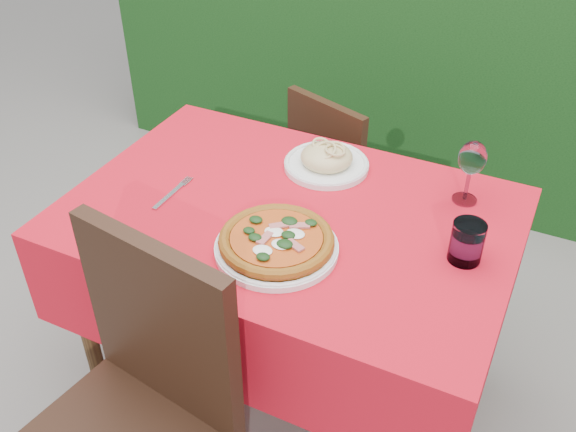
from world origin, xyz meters
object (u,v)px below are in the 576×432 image
at_px(water_glass, 467,244).
at_px(fork, 169,196).
at_px(pasta_plate, 327,160).
at_px(wine_glass, 472,160).
at_px(chair_near, 137,405).
at_px(chair_far, 339,174).
at_px(pizza_plate, 276,243).

distance_m(water_glass, fork, 0.85).
relative_size(pasta_plate, wine_glass, 1.36).
bearing_deg(chair_near, wine_glass, 68.40).
bearing_deg(chair_far, wine_glass, 163.28).
distance_m(chair_near, water_glass, 0.90).
height_order(water_glass, wine_glass, wine_glass).
bearing_deg(pizza_plate, chair_far, 100.38).
distance_m(chair_near, chair_far, 1.30).
distance_m(chair_near, pizza_plate, 0.52).
bearing_deg(fork, water_glass, 7.29).
relative_size(wine_glass, fork, 0.98).
bearing_deg(wine_glass, chair_near, -120.58).
xyz_separation_m(chair_near, pasta_plate, (0.10, 0.89, 0.21)).
xyz_separation_m(chair_far, water_glass, (0.60, -0.66, 0.34)).
relative_size(chair_far, wine_glass, 4.10).
relative_size(pizza_plate, fork, 1.84).
bearing_deg(wine_glass, water_glass, -76.88).
bearing_deg(chair_near, water_glass, 56.02).
height_order(chair_near, fork, chair_near).
xyz_separation_m(water_glass, wine_glass, (-0.06, 0.26, 0.09)).
bearing_deg(fork, wine_glass, 25.41).
bearing_deg(fork, pizza_plate, -11.24).
bearing_deg(chair_far, chair_near, 110.16).
bearing_deg(water_glass, pasta_plate, 152.96).
distance_m(chair_far, pasta_plate, 0.53).
height_order(chair_near, wine_glass, chair_near).
distance_m(wine_glass, fork, 0.87).
height_order(chair_far, water_glass, water_glass).
xyz_separation_m(chair_far, fork, (-0.24, -0.76, 0.29)).
distance_m(chair_near, wine_glass, 1.09).
xyz_separation_m(chair_near, wine_glass, (0.53, 0.90, 0.32)).
distance_m(chair_far, wine_glass, 0.80).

